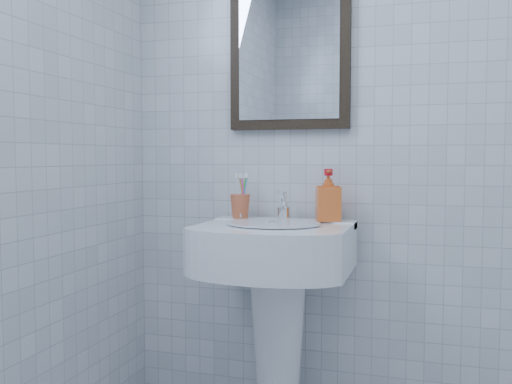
% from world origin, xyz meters
% --- Properties ---
extents(wall_back, '(2.20, 0.02, 2.50)m').
position_xyz_m(wall_back, '(0.00, 1.20, 1.25)').
color(wall_back, silver).
rests_on(wall_back, ground).
extents(washbasin, '(0.57, 0.42, 0.88)m').
position_xyz_m(washbasin, '(-0.41, 0.99, 0.59)').
color(washbasin, white).
rests_on(washbasin, ground).
extents(faucet, '(0.05, 0.11, 0.13)m').
position_xyz_m(faucet, '(-0.41, 1.09, 0.92)').
color(faucet, silver).
rests_on(faucet, washbasin).
extents(toothbrush_cup, '(0.10, 0.10, 0.10)m').
position_xyz_m(toothbrush_cup, '(-0.60, 1.09, 0.92)').
color(toothbrush_cup, '#BF5933').
rests_on(toothbrush_cup, washbasin).
extents(soap_dispenser, '(0.12, 0.12, 0.20)m').
position_xyz_m(soap_dispenser, '(-0.23, 1.10, 0.98)').
color(soap_dispenser, red).
rests_on(soap_dispenser, washbasin).
extents(wall_mirror, '(0.50, 0.04, 0.62)m').
position_xyz_m(wall_mirror, '(-0.41, 1.18, 1.55)').
color(wall_mirror, black).
rests_on(wall_mirror, wall_back).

